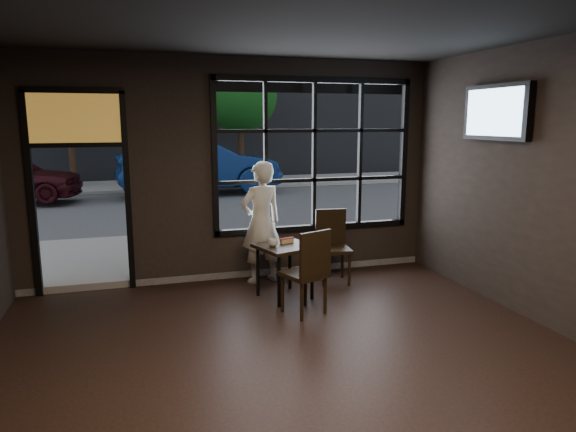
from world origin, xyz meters
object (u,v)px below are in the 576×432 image
object	(u,v)px
man	(261,223)
navy_car	(199,166)
cafe_table	(285,271)
chair_near	(304,271)

from	to	relation	value
man	navy_car	bearing A→B (deg)	-107.13
cafe_table	chair_near	xyz separation A→B (m)	(0.06, -0.60, 0.17)
man	cafe_table	bearing A→B (deg)	84.61
man	navy_car	distance (m)	9.26
chair_near	navy_car	world-z (taller)	navy_car
navy_car	chair_near	bearing A→B (deg)	174.24
man	chair_near	bearing A→B (deg)	82.82
cafe_table	chair_near	size ratio (longest dim) A/B	0.68
chair_near	man	world-z (taller)	man
chair_near	man	bearing A→B (deg)	-103.30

